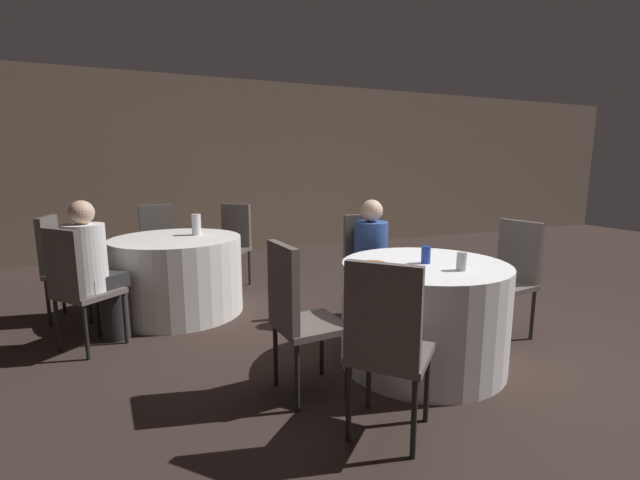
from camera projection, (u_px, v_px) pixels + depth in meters
ground_plane at (429, 350)px, 3.37m from camera, size 16.00×16.00×0.00m
wall_back at (268, 167)px, 7.26m from camera, size 16.00×0.06×2.80m
table_near at (423, 313)px, 3.10m from camera, size 1.18×1.18×0.75m
table_far at (178, 275)px, 4.18m from camera, size 1.23×1.23×0.75m
chair_near_southwest at (386, 337)px, 2.16m from camera, size 0.57×0.57×0.98m
chair_near_east at (512, 269)px, 3.58m from camera, size 0.46×0.46×0.98m
chair_near_north at (366, 258)px, 4.01m from camera, size 0.43×0.43×0.98m
chair_near_west at (296, 307)px, 2.61m from camera, size 0.44×0.43×0.98m
chair_far_southwest at (76, 280)px, 3.23m from camera, size 0.56×0.56×0.98m
chair_far_west at (60, 259)px, 3.94m from camera, size 0.47×0.47×0.98m
chair_far_north at (159, 239)px, 5.03m from camera, size 0.45×0.45×0.98m
chair_far_northeast at (233, 238)px, 5.10m from camera, size 0.57×0.57×0.98m
person_blue_shirt at (374, 263)px, 3.84m from camera, size 0.32×0.49×1.13m
person_white_shirt at (97, 274)px, 3.39m from camera, size 0.45×0.43×1.17m
pizza_plate_near at (373, 264)px, 2.96m from camera, size 0.22×0.22×0.02m
soda_can_blue at (426, 255)px, 3.02m from camera, size 0.07×0.07×0.12m
soda_can_silver at (462, 261)px, 2.82m from camera, size 0.07×0.07×0.12m
bottle_far at (196, 225)px, 4.24m from camera, size 0.09×0.09×0.21m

